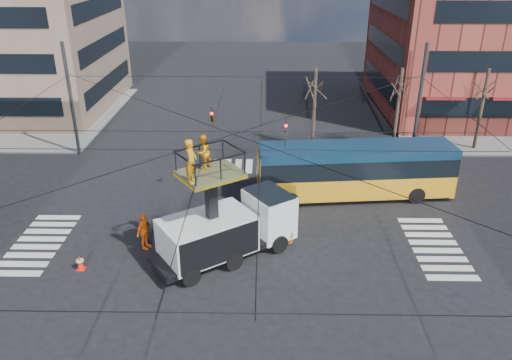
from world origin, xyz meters
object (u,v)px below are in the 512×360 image
object	(u,v)px
utility_truck	(227,217)
traffic_cone	(80,263)
flagger	(290,226)
city_bus	(355,170)
worker_ground	(144,231)

from	to	relation	value
utility_truck	traffic_cone	distance (m)	7.11
flagger	city_bus	bearing A→B (deg)	130.35
city_bus	traffic_cone	xyz separation A→B (m)	(-13.86, -7.82, -1.36)
traffic_cone	worker_ground	bearing A→B (deg)	35.44
worker_ground	city_bus	bearing A→B (deg)	-39.24
worker_ground	traffic_cone	bearing A→B (deg)	148.29
utility_truck	city_bus	distance (m)	9.61
utility_truck	flagger	distance (m)	3.44
utility_truck	traffic_cone	bearing A→B (deg)	156.75
utility_truck	traffic_cone	world-z (taller)	utility_truck
city_bus	flagger	distance (m)	6.73
city_bus	flagger	world-z (taller)	city_bus
traffic_cone	worker_ground	size ratio (longest dim) A/B	0.38
traffic_cone	city_bus	bearing A→B (deg)	29.42
city_bus	flagger	size ratio (longest dim) A/B	6.28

